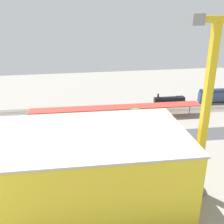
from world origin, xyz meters
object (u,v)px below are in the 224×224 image
parked_car_4 (80,146)px  street_tree_2 (49,126)px  parked_car_2 (134,142)px  parked_car_0 (181,138)px  street_tree_3 (106,120)px  platform_canopy_near (117,107)px  box_truck_0 (103,146)px  locomotive (171,101)px  traffic_light (28,141)px  parked_car_1 (158,140)px  street_tree_1 (136,117)px  passenger_coach (217,95)px  parked_car_3 (109,143)px  tower_crane (211,101)px  construction_building (84,167)px

parked_car_4 → street_tree_2: (9.12, -8.45, 3.44)m
parked_car_2 → street_tree_2: street_tree_2 is taller
parked_car_0 → street_tree_3: size_ratio=0.60×
platform_canopy_near → parked_car_2: size_ratio=14.89×
parked_car_2 → box_truck_0: size_ratio=0.50×
locomotive → traffic_light: 63.58m
parked_car_2 → street_tree_3: street_tree_3 is taller
parked_car_1 → street_tree_2: bearing=-14.3°
parked_car_2 → street_tree_1: 9.71m
passenger_coach → street_tree_2: bearing=18.5°
platform_canopy_near → locomotive: (-25.28, -10.51, -2.44)m
parked_car_3 → passenger_coach: bearing=-149.3°
parked_car_4 → street_tree_3: bearing=-137.3°
passenger_coach → parked_car_0: bearing=46.7°
parked_car_4 → traffic_light: traffic_light is taller
parked_car_3 → parked_car_2: bearing=174.6°
tower_crane → street_tree_3: (16.26, -31.89, -16.20)m
tower_crane → traffic_light: size_ratio=5.96×
construction_building → traffic_light: (14.31, -20.51, -3.09)m
parked_car_1 → box_truck_0: box_truck_0 is taller
platform_canopy_near → street_tree_1: 14.02m
parked_car_1 → parked_car_2: (7.74, 0.14, -0.03)m
construction_building → tower_crane: tower_crane is taller
parked_car_1 → parked_car_4: parked_car_1 is taller
tower_crane → street_tree_3: bearing=-63.0°
parked_car_0 → traffic_light: traffic_light is taller
parked_car_2 → platform_canopy_near: bearing=-87.1°
parked_car_4 → parked_car_0: bearing=-179.6°
parked_car_2 → box_truck_0: bearing=15.3°
locomotive → parked_car_4: bearing=38.5°
parked_car_2 → traffic_light: bearing=1.0°
parked_car_4 → passenger_coach: bearing=-152.4°
passenger_coach → box_truck_0: bearing=32.3°
passenger_coach → parked_car_4: (61.14, 31.90, -2.52)m
box_truck_0 → street_tree_3: 11.66m
locomotive → street_tree_3: bearing=37.2°
parked_car_4 → parked_car_1: bearing=-179.8°
parked_car_4 → box_truck_0: (-6.40, 2.68, 0.92)m
platform_canopy_near → locomotive: size_ratio=4.36×
street_tree_1 → traffic_light: bearing=14.5°
locomotive → box_truck_0: (33.73, 34.58, -0.12)m
platform_canopy_near → street_tree_2: bearing=28.3°
parked_car_0 → parked_car_2: (15.27, 0.26, 0.05)m
street_tree_3 → passenger_coach: bearing=-155.6°
street_tree_1 → traffic_light: street_tree_1 is taller
parked_car_2 → street_tree_3: bearing=-49.5°
platform_canopy_near → parked_car_1: (-8.85, 21.32, -3.45)m
parked_car_4 → construction_building: construction_building is taller
passenger_coach → street_tree_2: (70.25, 23.45, 0.92)m
parked_car_2 → street_tree_1: bearing=-108.3°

